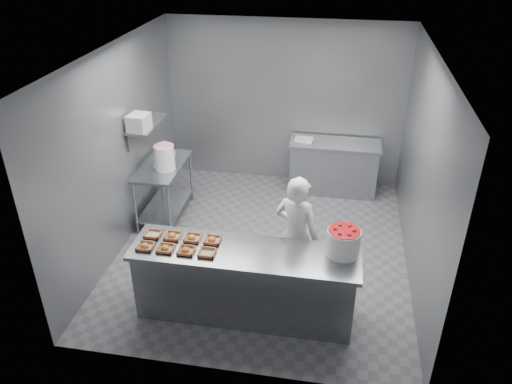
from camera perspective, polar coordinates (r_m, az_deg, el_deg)
floor at (r=7.24m, az=0.83°, el=-6.38°), size 4.50×4.50×0.00m
ceiling at (r=6.05m, az=1.02°, el=15.73°), size 4.50×4.50×0.00m
wall_back at (r=8.59m, az=3.33°, el=10.05°), size 4.00×0.04×2.80m
wall_left at (r=7.08m, az=-15.33°, el=4.75°), size 0.04×4.50×2.80m
wall_right at (r=6.55m, az=18.48°, el=2.20°), size 0.04×4.50×2.80m
service_counter at (r=5.91m, az=-1.26°, el=-10.30°), size 2.60×0.70×0.90m
prep_table at (r=7.80m, az=-10.48°, el=1.03°), size 0.60×1.20×0.90m
back_counter at (r=8.58m, az=8.84°, el=2.86°), size 1.50×0.60×0.90m
wall_shelf at (r=7.46m, az=-12.38°, el=7.63°), size 0.35×0.90×0.03m
tray_0 at (r=5.81m, az=-12.55°, el=-6.04°), size 0.19×0.18×0.06m
tray_1 at (r=5.73m, az=-10.31°, el=-6.33°), size 0.19×0.18×0.06m
tray_2 at (r=5.66m, az=-8.00°, el=-6.61°), size 0.19×0.18×0.06m
tray_3 at (r=5.60m, az=-5.61°, el=-6.92°), size 0.19×0.18×0.04m
tray_4 at (r=6.00m, az=-11.67°, el=-4.73°), size 0.19×0.18×0.04m
tray_5 at (r=5.92m, az=-9.52°, el=-4.96°), size 0.19×0.18×0.06m
tray_6 at (r=5.86m, az=-7.29°, el=-5.21°), size 0.19×0.18×0.06m
tray_7 at (r=5.80m, az=-5.01°, el=-5.46°), size 0.19×0.18×0.06m
worker at (r=6.12m, az=4.64°, el=-4.86°), size 0.67×0.56×1.58m
strawberry_tub at (r=5.59m, az=9.96°, el=-5.56°), size 0.37×0.37×0.31m
glaze_bucket at (r=7.45m, az=-10.42°, el=3.99°), size 0.31×0.29×0.45m
bucket_lid at (r=7.64m, az=-10.68°, el=3.08°), size 0.37×0.37×0.02m
rag at (r=8.03m, az=-9.76°, el=4.50°), size 0.18×0.17×0.02m
appliance at (r=7.19m, az=-13.25°, el=7.78°), size 0.29×0.32×0.23m
paper_stack at (r=8.41m, az=5.49°, el=6.00°), size 0.32×0.25×0.04m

